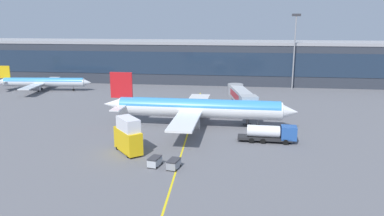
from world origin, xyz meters
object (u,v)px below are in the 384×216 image
Objects in this scene: baggage_cart_1 at (174,164)px; commuter_jet_far at (43,82)px; main_airliner at (197,108)px; catering_lift at (128,136)px; fuel_tanker at (271,133)px; baggage_cart_0 at (155,161)px.

commuter_jet_far is (-53.46, 58.97, 2.09)m from baggage_cart_1.
commuter_jet_far is (-54.34, 34.95, -1.16)m from main_airliner.
main_airliner reaches higher than commuter_jet_far.
main_airliner is 64.62m from commuter_jet_far.
baggage_cart_1 is 0.09× the size of commuter_jet_far.
catering_lift is at bearing 146.15° from baggage_cart_1.
fuel_tanker is at bearing -32.35° from commuter_jet_far.
fuel_tanker is at bearing -30.88° from main_airliner.
main_airliner is 14.51× the size of baggage_cart_0.
main_airliner is 24.26m from baggage_cart_1.
commuter_jet_far is at bearing 132.19° from baggage_cart_1.
commuter_jet_far is at bearing 130.77° from baggage_cart_0.
main_airliner reaches higher than fuel_tanker.
baggage_cart_0 is at bearing -49.23° from commuter_jet_far.
main_airliner reaches higher than baggage_cart_0.
catering_lift is at bearing -118.83° from main_airliner.
fuel_tanker reaches higher than baggage_cart_1.
baggage_cart_0 is 77.08m from commuter_jet_far.
baggage_cart_0 is at bearing -142.67° from fuel_tanker.
fuel_tanker is at bearing 37.33° from baggage_cart_0.
main_airliner reaches higher than baggage_cart_1.
baggage_cart_1 is at bearing -47.81° from commuter_jet_far.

